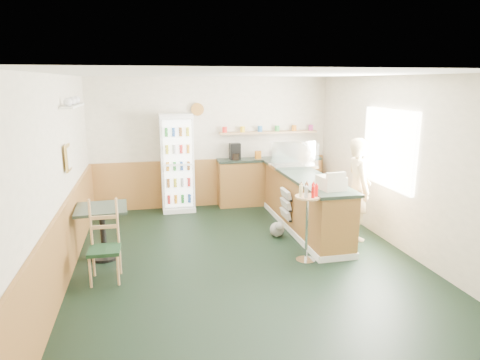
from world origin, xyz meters
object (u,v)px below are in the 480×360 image
object	(u,v)px
drinks_fridge	(177,163)
shopkeeper	(358,189)
cafe_table	(102,222)
display_case	(294,155)
cafe_chair	(104,238)
cash_register	(331,183)
condiment_stand	(307,211)

from	to	relation	value
drinks_fridge	shopkeeper	size ratio (longest dim) A/B	1.16
shopkeeper	cafe_table	size ratio (longest dim) A/B	2.13
display_case	cafe_chair	bearing A→B (deg)	-150.01
shopkeeper	cafe_chair	world-z (taller)	shopkeeper
cash_register	cafe_table	bearing A→B (deg)	164.99
cash_register	display_case	bearing A→B (deg)	83.16
cash_register	condiment_stand	xyz separation A→B (m)	(-0.47, -0.26, -0.35)
cafe_table	condiment_stand	bearing A→B (deg)	-14.34
display_case	cafe_table	xyz separation A→B (m)	(-3.40, -1.22, -0.68)
shopkeeper	drinks_fridge	bearing A→B (deg)	58.26
drinks_fridge	cash_register	size ratio (longest dim) A/B	5.43
condiment_stand	drinks_fridge	bearing A→B (deg)	118.57
display_case	cafe_table	distance (m)	3.68
display_case	condiment_stand	world-z (taller)	display_case
cafe_table	cafe_chair	world-z (taller)	cafe_chair
cafe_chair	cafe_table	bearing A→B (deg)	98.06
drinks_fridge	shopkeeper	world-z (taller)	drinks_fridge
drinks_fridge	cafe_table	distance (m)	2.64
display_case	condiment_stand	bearing A→B (deg)	-103.43
shopkeeper	cafe_chair	size ratio (longest dim) A/B	1.57
display_case	cash_register	world-z (taller)	display_case
drinks_fridge	cafe_table	world-z (taller)	drinks_fridge
cash_register	cafe_chair	size ratio (longest dim) A/B	0.34
drinks_fridge	cafe_table	size ratio (longest dim) A/B	2.47
cash_register	shopkeeper	size ratio (longest dim) A/B	0.21
shopkeeper	condiment_stand	distance (m)	1.38
display_case	shopkeeper	xyz separation A→B (m)	(0.70, -1.25, -0.39)
shopkeeper	cafe_table	distance (m)	4.11
shopkeeper	condiment_stand	size ratio (longest dim) A/B	1.47
condiment_stand	shopkeeper	bearing A→B (deg)	31.70
drinks_fridge	cafe_chair	size ratio (longest dim) A/B	1.82
drinks_fridge	cash_register	xyz separation A→B (m)	(2.11, -2.75, 0.12)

